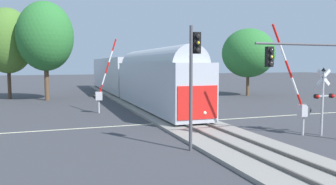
# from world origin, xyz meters

# --- Properties ---
(ground_plane) EXTENTS (220.00, 220.00, 0.00)m
(ground_plane) POSITION_xyz_m (0.00, 0.00, 0.00)
(ground_plane) COLOR #3D3D42
(road_centre_stripe) EXTENTS (44.00, 0.20, 0.01)m
(road_centre_stripe) POSITION_xyz_m (0.00, 0.00, 0.00)
(road_centre_stripe) COLOR beige
(road_centre_stripe) RESTS_ON ground
(railway_track) EXTENTS (4.40, 80.00, 0.32)m
(railway_track) POSITION_xyz_m (0.00, 0.00, 0.10)
(railway_track) COLOR gray
(railway_track) RESTS_ON ground
(commuter_train) EXTENTS (3.04, 41.06, 5.16)m
(commuter_train) POSITION_xyz_m (0.00, 16.38, 2.79)
(commuter_train) COLOR #B2B7C1
(commuter_train) RESTS_ON railway_track
(crossing_gate_near) EXTENTS (2.87, 0.40, 6.32)m
(crossing_gate_near) POSITION_xyz_m (4.75, -6.37, 2.03)
(crossing_gate_near) COLOR #B7B7BC
(crossing_gate_near) RESTS_ON ground
(crossing_signal_mast) EXTENTS (1.36, 0.44, 3.95)m
(crossing_signal_mast) POSITION_xyz_m (5.97, -6.82, 2.41)
(crossing_signal_mast) COLOR #B2B2B7
(crossing_signal_mast) RESTS_ON ground
(crossing_gate_far) EXTENTS (2.11, 0.40, 6.24)m
(crossing_gate_far) POSITION_xyz_m (-4.87, 6.37, 1.99)
(crossing_gate_far) COLOR #B7B7BC
(crossing_gate_far) RESTS_ON ground
(traffic_signal_median) EXTENTS (0.53, 0.38, 5.92)m
(traffic_signal_median) POSITION_xyz_m (-2.42, -7.41, 3.96)
(traffic_signal_median) COLOR #4C4C51
(traffic_signal_median) RESTS_ON ground
(traffic_signal_near_right) EXTENTS (5.93, 0.38, 5.39)m
(traffic_signal_near_right) POSITION_xyz_m (4.42, -7.95, 4.10)
(traffic_signal_near_right) COLOR #4C4C51
(traffic_signal_near_right) RESTS_ON ground
(maple_right_background) EXTENTS (6.79, 6.79, 8.69)m
(maple_right_background) POSITION_xyz_m (15.45, 15.53, 5.53)
(maple_right_background) COLOR brown
(maple_right_background) RESTS_ON ground
(oak_behind_train) EXTENTS (6.22, 6.22, 11.10)m
(oak_behind_train) POSITION_xyz_m (-9.21, 18.29, 7.21)
(oak_behind_train) COLOR brown
(oak_behind_train) RESTS_ON ground
(pine_left_background) EXTENTS (5.86, 5.86, 10.62)m
(pine_left_background) POSITION_xyz_m (-13.38, 21.23, 6.81)
(pine_left_background) COLOR #4C3828
(pine_left_background) RESTS_ON ground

